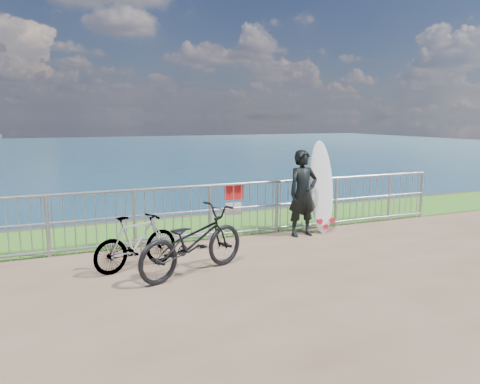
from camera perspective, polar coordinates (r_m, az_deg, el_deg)
name	(u,v)px	position (r m, az deg, el deg)	size (l,w,h in m)	color
grass_strip	(215,225)	(10.64, -3.11, -4.08)	(120.00, 120.00, 0.00)	#32741F
railing	(234,209)	(9.52, -0.75, -2.13)	(10.06, 0.10, 1.13)	#95989D
surfer	(303,193)	(9.68, 7.68, -0.17)	(0.65, 0.43, 1.78)	black
surfboard	(322,190)	(10.08, 9.93, 0.22)	(0.59, 0.54, 1.96)	silver
bicycle_near	(193,241)	(7.35, -5.79, -5.99)	(0.70, 2.01, 1.05)	black
bicycle_far	(136,242)	(7.77, -12.52, -5.95)	(0.42, 1.49, 0.90)	black
bike_rack	(181,238)	(8.54, -7.16, -5.54)	(1.66, 0.05, 0.35)	#95989D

